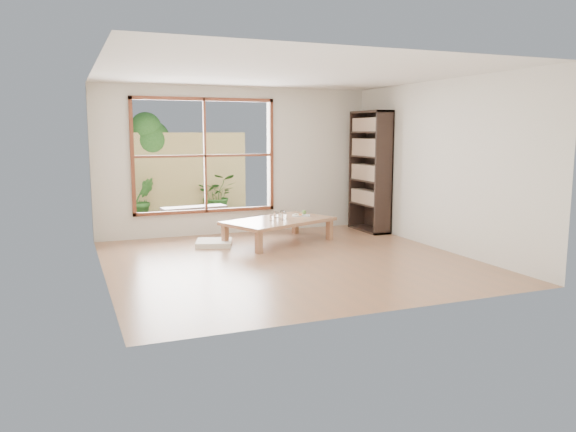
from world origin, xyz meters
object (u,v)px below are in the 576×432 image
object	(u,v)px
bookshelf	(370,172)
garden_bench	(194,210)
food_tray	(302,215)
low_table	(279,222)

from	to	relation	value
bookshelf	garden_bench	bearing A→B (deg)	152.99
food_tray	bookshelf	bearing A→B (deg)	33.58
garden_bench	low_table	bearing A→B (deg)	-69.85
garden_bench	food_tray	bearing A→B (deg)	-56.23
bookshelf	food_tray	world-z (taller)	bookshelf
low_table	food_tray	distance (m)	0.54
food_tray	garden_bench	world-z (taller)	food_tray
food_tray	garden_bench	xyz separation A→B (m)	(-1.48, 1.74, -0.06)
low_table	food_tray	world-z (taller)	food_tray
bookshelf	food_tray	xyz separation A→B (m)	(-1.46, -0.24, -0.68)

